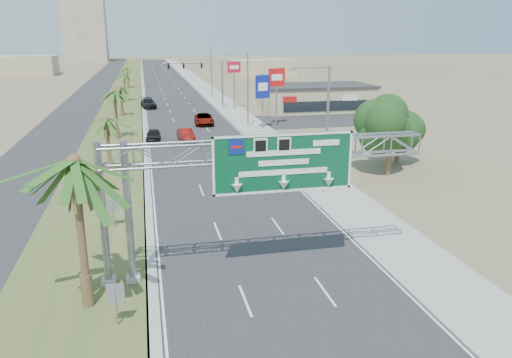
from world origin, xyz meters
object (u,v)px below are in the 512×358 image
Objects in this scene: sign_gantry at (251,162)px; pole_sign_red_near at (277,80)px; car_right_lane at (204,119)px; signal_mast at (211,80)px; car_left_lane at (153,135)px; car_far at (148,103)px; pole_sign_blue at (263,89)px; palm_near at (74,163)px; pole_sign_red_far at (234,71)px; store_building at (316,98)px; car_mid_lane at (186,135)px.

pole_sign_red_near is (12.81, 43.10, 0.20)m from sign_gantry.
signal_mast is at bearing 82.37° from car_right_lane.
car_far reaches higher than car_left_lane.
pole_sign_blue is (14.50, 4.52, 4.70)m from car_left_lane.
palm_near is at bearing -113.35° from pole_sign_blue.
palm_near is 1.03× the size of pole_sign_red_far.
store_building is (16.83, -5.97, -2.85)m from signal_mast.
pole_sign_red_near is at bearing -81.04° from pole_sign_red_far.
palm_near reaches higher than car_right_lane.
sign_gantry reaches higher than car_mid_lane.
pole_sign_blue is at bearing -33.32° from car_right_lane.
store_building is 28.84m from car_far.
car_left_lane is at bearing 96.66° from sign_gantry.
signal_mast is 1.39× the size of pole_sign_blue.
palm_near is 38.83m from car_left_lane.
pole_sign_red_far is (-13.00, 4.47, 4.41)m from store_building.
store_building is at bearing 67.64° from sign_gantry.
palm_near reaches higher than car_mid_lane.
store_building is at bearing -19.54° from signal_mast.
car_mid_lane is (3.79, -0.97, 0.03)m from car_left_lane.
pole_sign_blue is at bearing 21.21° from car_left_lane.
pole_sign_red_far reaches higher than car_mid_lane.
car_right_lane is (-20.00, -9.93, -1.23)m from store_building.
pole_sign_red_far is (18.20, 62.47, -0.52)m from palm_near.
car_left_lane is at bearing -122.56° from car_right_lane.
pole_sign_red_near is 17.66m from pole_sign_red_far.
sign_gantry is at bearing -104.16° from pole_sign_blue.
signal_mast is 1.84× the size of car_far.
car_mid_lane is at bearing -138.43° from store_building.
car_far is 28.34m from pole_sign_red_near.
pole_sign_blue is (10.71, 5.49, 4.67)m from car_mid_lane.
signal_mast is 28.19m from car_left_lane.
pole_sign_red_near is (6.58, -18.94, 1.41)m from signal_mast.
sign_gantry is 46.55m from car_right_lane.
signal_mast reaches higher than car_right_lane.
pole_sign_red_far is at bearing 63.49° from car_left_lane.
palm_near is 49.67m from pole_sign_red_near.
palm_near reaches higher than signal_mast.
pole_sign_blue is 0.91× the size of pole_sign_red_far.
pole_sign_red_near reaches higher than car_mid_lane.
car_mid_lane is at bearing -89.43° from car_far.
pole_sign_blue is (7.21, -5.43, 4.63)m from car_right_lane.
palm_near is 1.89× the size of car_mid_lane.
car_far is at bearing 115.05° from car_right_lane.
pole_sign_red_near is (17.04, 6.91, 5.56)m from car_left_lane.
signal_mast is 21.71m from pole_sign_blue.
store_building is 4.40× the size of car_left_lane.
store_building is at bearing 30.06° from car_right_lane.
car_far is at bearing 128.04° from pole_sign_red_near.
car_far is (-27.39, 8.94, -1.19)m from store_building.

